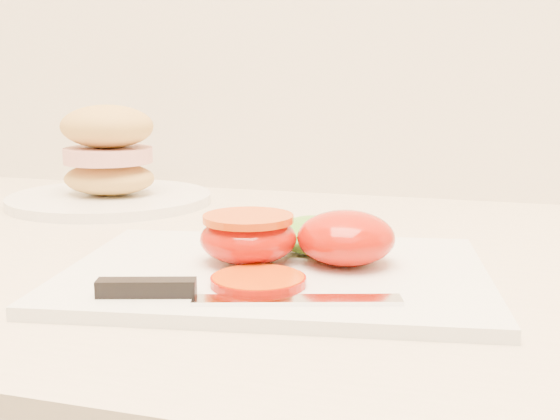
# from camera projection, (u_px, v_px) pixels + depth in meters

# --- Properties ---
(cutting_board) EXTENTS (0.37, 0.29, 0.01)m
(cutting_board) POSITION_uv_depth(u_px,v_px,m) (276.00, 274.00, 0.56)
(cutting_board) COLOR white
(cutting_board) RESTS_ON counter
(tomato_half_dome) EXTENTS (0.08, 0.08, 0.04)m
(tomato_half_dome) POSITION_uv_depth(u_px,v_px,m) (346.00, 238.00, 0.57)
(tomato_half_dome) COLOR #C20B04
(tomato_half_dome) RESTS_ON cutting_board
(tomato_half_cut) EXTENTS (0.08, 0.08, 0.04)m
(tomato_half_cut) POSITION_uv_depth(u_px,v_px,m) (248.00, 236.00, 0.57)
(tomato_half_cut) COLOR #C20B04
(tomato_half_cut) RESTS_ON cutting_board
(tomato_slice_0) EXTENTS (0.07, 0.07, 0.01)m
(tomato_slice_0) POSITION_uv_depth(u_px,v_px,m) (258.00, 281.00, 0.51)
(tomato_slice_0) COLOR #CC4C09
(tomato_slice_0) RESTS_ON cutting_board
(lettuce_leaf_0) EXTENTS (0.11, 0.12, 0.02)m
(lettuce_leaf_0) POSITION_uv_depth(u_px,v_px,m) (318.00, 235.00, 0.63)
(lettuce_leaf_0) COLOR #62B32F
(lettuce_leaf_0) RESTS_ON cutting_board
(knife) EXTENTS (0.21, 0.06, 0.01)m
(knife) POSITION_uv_depth(u_px,v_px,m) (205.00, 293.00, 0.48)
(knife) COLOR silver
(knife) RESTS_ON cutting_board
(sandwich_plate) EXTENTS (0.25, 0.25, 0.12)m
(sandwich_plate) POSITION_uv_depth(u_px,v_px,m) (109.00, 168.00, 0.88)
(sandwich_plate) COLOR white
(sandwich_plate) RESTS_ON counter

